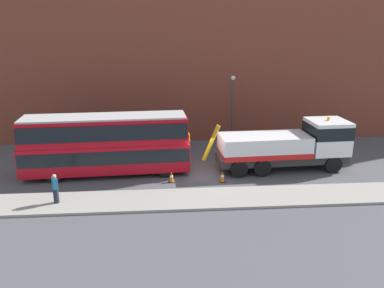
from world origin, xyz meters
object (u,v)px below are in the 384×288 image
(double_decker_bus, at_px, (106,143))
(traffic_cone_near_bus, at_px, (171,177))
(recovery_tow_truck, at_px, (289,145))
(pedestrian_onlooker, at_px, (55,189))
(street_lamp, at_px, (232,105))
(traffic_cone_midway, at_px, (222,177))

(double_decker_bus, distance_m, traffic_cone_near_bus, 5.00)
(recovery_tow_truck, distance_m, double_decker_bus, 12.50)
(recovery_tow_truck, relative_size, double_decker_bus, 0.92)
(recovery_tow_truck, bearing_deg, pedestrian_onlooker, -165.63)
(recovery_tow_truck, xyz_separation_m, street_lamp, (-2.99, 5.82, 1.71))
(double_decker_bus, relative_size, pedestrian_onlooker, 6.51)
(recovery_tow_truck, relative_size, street_lamp, 1.75)
(pedestrian_onlooker, height_order, traffic_cone_near_bus, pedestrian_onlooker)
(pedestrian_onlooker, bearing_deg, recovery_tow_truck, -10.27)
(double_decker_bus, distance_m, pedestrian_onlooker, 5.28)
(pedestrian_onlooker, bearing_deg, traffic_cone_midway, -12.72)
(pedestrian_onlooker, distance_m, traffic_cone_midway, 10.20)
(recovery_tow_truck, relative_size, traffic_cone_near_bus, 14.17)
(recovery_tow_truck, bearing_deg, traffic_cone_near_bus, -170.67)
(double_decker_bus, xyz_separation_m, traffic_cone_midway, (7.56, -1.98, -1.89))
(double_decker_bus, bearing_deg, traffic_cone_near_bus, -25.54)
(street_lamp, bearing_deg, traffic_cone_midway, -103.94)
(traffic_cone_near_bus, relative_size, street_lamp, 0.12)
(recovery_tow_truck, xyz_separation_m, traffic_cone_near_bus, (-8.22, -1.80, -1.42))
(traffic_cone_midway, bearing_deg, recovery_tow_truck, 22.09)
(pedestrian_onlooker, relative_size, traffic_cone_midway, 2.38)
(traffic_cone_near_bus, bearing_deg, double_decker_bus, 157.48)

